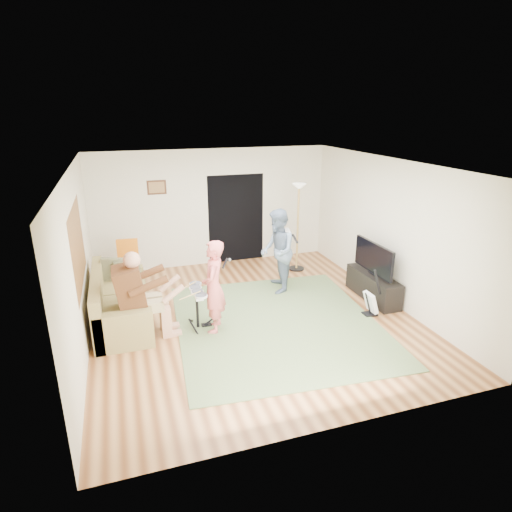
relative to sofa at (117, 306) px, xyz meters
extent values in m
plane|color=brown|center=(2.30, -0.55, -0.30)|extent=(6.00, 6.00, 0.00)
plane|color=white|center=(2.30, -0.55, 2.40)|extent=(6.00, 6.00, 0.00)
plane|color=brown|center=(-0.45, -0.35, 1.25)|extent=(0.00, 2.05, 2.05)
plane|color=black|center=(2.85, 2.44, 0.75)|extent=(2.10, 0.00, 2.10)
cube|color=#3F2314|center=(1.05, 2.44, 1.60)|extent=(0.42, 0.03, 0.32)
cube|color=#566C41|center=(2.63, -0.93, -0.29)|extent=(3.68, 4.07, 0.02)
cube|color=olive|center=(0.10, 0.00, -0.08)|extent=(0.89, 1.78, 0.44)
cube|color=olive|center=(-0.28, 0.00, 0.15)|extent=(0.17, 2.20, 0.89)
cube|color=olive|center=(0.10, 0.99, 0.02)|extent=(0.89, 0.21, 0.63)
cube|color=olive|center=(0.10, -0.99, 0.02)|extent=(0.89, 0.21, 0.63)
cube|color=#5A3219|center=(0.25, -0.65, 0.59)|extent=(0.41, 0.53, 0.68)
sphere|color=tan|center=(0.32, -0.65, 1.04)|extent=(0.27, 0.27, 0.27)
cylinder|color=black|center=(1.30, -0.65, 0.05)|extent=(0.05, 0.05, 0.65)
cube|color=white|center=(1.30, -0.65, 0.36)|extent=(0.13, 0.65, 0.04)
imported|color=#CF5B5A|center=(1.56, -0.81, 0.49)|extent=(0.55, 0.67, 1.58)
imported|color=slate|center=(3.14, 0.41, 0.55)|extent=(0.82, 0.96, 1.70)
cube|color=black|center=(4.35, -1.15, -0.28)|extent=(0.24, 0.20, 0.03)
cube|color=white|center=(4.35, -1.15, -0.04)|extent=(0.19, 0.28, 0.38)
cylinder|color=black|center=(4.45, -1.15, 0.34)|extent=(0.20, 0.04, 0.49)
cylinder|color=black|center=(4.00, 1.40, -0.28)|extent=(0.36, 0.36, 0.03)
cylinder|color=#A88348|center=(4.00, 1.40, 0.67)|extent=(0.05, 0.05, 1.89)
cone|color=white|center=(4.00, 1.40, 1.64)|extent=(0.32, 0.32, 0.13)
cube|color=tan|center=(0.28, 1.34, 0.18)|extent=(0.48, 0.48, 0.04)
cube|color=orange|center=(0.28, 1.54, 0.52)|extent=(0.43, 0.12, 0.44)
cube|color=black|center=(4.80, -0.53, -0.05)|extent=(0.40, 1.40, 0.50)
cube|color=black|center=(4.75, -0.53, 0.55)|extent=(0.06, 1.21, 0.58)
camera|label=1|loc=(0.22, -7.15, 3.27)|focal=30.00mm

